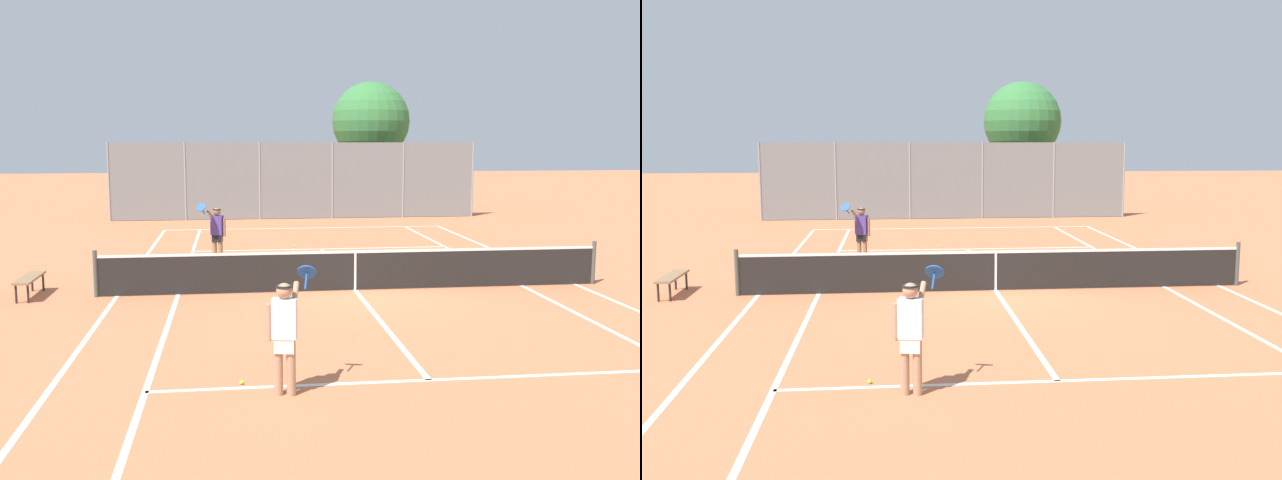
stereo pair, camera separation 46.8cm
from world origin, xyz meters
The scene contains 11 objects.
ground_plane centered at (0.00, 0.00, 0.00)m, with size 120.00×120.00×0.00m, color #C67047.
court_line_markings centered at (0.00, 0.00, 0.00)m, with size 11.10×23.90×0.01m.
tennis_net centered at (0.00, 0.00, 0.51)m, with size 12.00×0.10×1.07m.
player_near_side centered at (-2.17, -6.74, 0.93)m, with size 0.77×0.71×1.77m.
player_far_left centered at (-3.30, 4.15, 0.93)m, with size 0.84×0.69×1.77m.
loose_tennis_ball_0 centered at (-4.30, 4.75, 0.03)m, with size 0.07×0.07×0.07m, color #D1DB33.
loose_tennis_ball_1 centered at (-2.77, -6.25, 0.03)m, with size 0.07×0.07×0.07m, color #D1DB33.
loose_tennis_ball_2 centered at (-0.84, 6.90, 0.03)m, with size 0.07×0.07×0.07m, color #D1DB33.
courtside_bench centered at (-7.44, 0.19, 0.41)m, with size 0.36×1.50×0.47m.
back_fence centered at (0.00, 15.29, 1.70)m, with size 16.31×0.08×3.41m.
tree_behind_left centered at (4.13, 19.10, 4.31)m, with size 3.88×3.88×6.36m.
Camera 2 is at (-2.40, -16.36, 3.56)m, focal length 40.00 mm.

